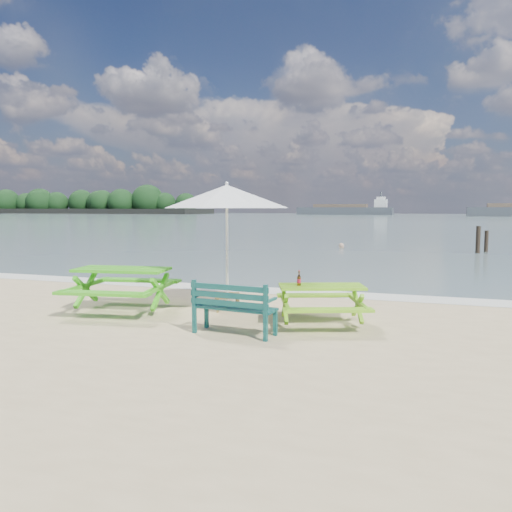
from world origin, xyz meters
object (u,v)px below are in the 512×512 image
(patio_umbrella, at_px, (227,197))
(swimmer, at_px, (341,259))
(side_table, at_px, (227,302))
(park_bench, at_px, (235,318))
(picnic_table_left, at_px, (122,290))
(beer_bottle, at_px, (299,281))
(picnic_table_right, at_px, (321,306))

(patio_umbrella, distance_m, swimmer, 16.03)
(side_table, distance_m, swimmer, 15.81)
(park_bench, xyz_separation_m, patio_umbrella, (-0.79, 1.67, 1.96))
(picnic_table_left, distance_m, park_bench, 2.88)
(beer_bottle, height_order, swimmer, beer_bottle)
(picnic_table_left, bearing_deg, swimmer, 84.38)
(swimmer, bearing_deg, picnic_table_right, -82.12)
(swimmer, bearing_deg, park_bench, -86.44)
(picnic_table_left, height_order, picnic_table_right, picnic_table_left)
(side_table, xyz_separation_m, patio_umbrella, (0.00, 0.00, 2.05))
(park_bench, relative_size, side_table, 2.11)
(park_bench, distance_m, swimmer, 17.51)
(picnic_table_left, xyz_separation_m, patio_umbrella, (1.91, 0.70, 1.81))
(beer_bottle, bearing_deg, patio_umbrella, 155.36)
(picnic_table_left, bearing_deg, side_table, 19.96)
(side_table, height_order, swimmer, side_table)
(picnic_table_left, distance_m, beer_bottle, 3.55)
(side_table, bearing_deg, picnic_table_left, -160.04)
(park_bench, bearing_deg, patio_umbrella, 115.52)
(beer_bottle, bearing_deg, side_table, 155.36)
(patio_umbrella, bearing_deg, picnic_table_right, -16.64)
(picnic_table_right, bearing_deg, swimmer, 97.88)
(patio_umbrella, bearing_deg, picnic_table_left, -160.04)
(patio_umbrella, height_order, beer_bottle, patio_umbrella)
(park_bench, relative_size, patio_umbrella, 0.42)
(swimmer, bearing_deg, patio_umbrella, -88.94)
(picnic_table_left, distance_m, swimmer, 16.60)
(picnic_table_right, bearing_deg, side_table, 163.36)
(park_bench, distance_m, beer_bottle, 1.34)
(side_table, relative_size, beer_bottle, 2.55)
(side_table, xyz_separation_m, swimmer, (-0.29, 15.79, -0.69))
(park_bench, relative_size, beer_bottle, 5.37)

